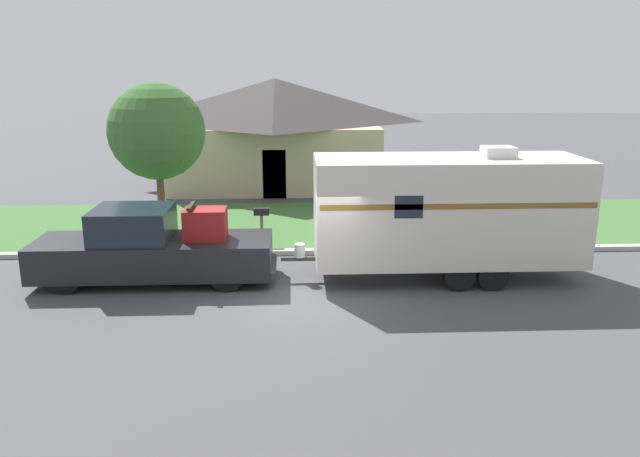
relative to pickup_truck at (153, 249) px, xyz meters
The scene contains 8 objects.
ground_plane 4.45m from the pickup_truck, 19.34° to the right, with size 120.00×120.00×0.00m, color #47474C.
curb_strip 4.79m from the pickup_truck, 29.29° to the left, with size 80.00×0.30×0.14m.
lawn_strip 7.29m from the pickup_truck, 55.38° to the left, with size 80.00×7.00×0.03m.
house_across_street 14.56m from the pickup_truck, 78.35° to the left, with size 10.12×7.89×4.98m.
pickup_truck is the anchor object (origin of this frame).
travel_trailer 7.85m from the pickup_truck, ahead, with size 7.92×2.41×3.54m.
mailbox 4.18m from the pickup_truck, 49.63° to the left, with size 0.48×0.20×1.24m.
tree_in_yard 5.10m from the pickup_truck, 98.09° to the left, with size 3.08×3.08×5.07m.
Camera 1 is at (-0.42, -14.45, 5.58)m, focal length 35.00 mm.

